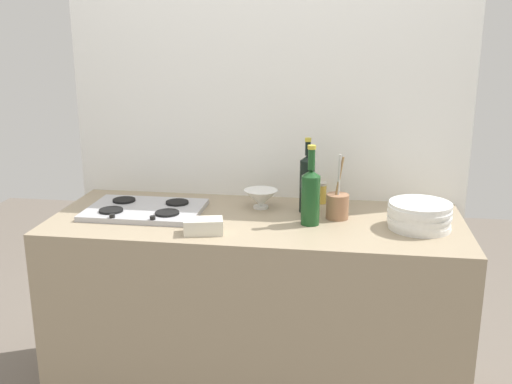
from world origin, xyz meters
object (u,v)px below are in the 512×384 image
Objects in this scene: stovetop_hob at (145,210)px; condiment_jar_front at (321,193)px; wine_bottle_mid_left at (311,195)px; plate_stack at (419,216)px; mixing_bowl at (262,198)px; butter_dish at (203,226)px; wine_bottle_leftmost at (307,182)px; utensil_crock at (337,205)px.

condiment_jar_front is at bearing 18.85° from stovetop_hob.
wine_bottle_mid_left reaches higher than condiment_jar_front.
stovetop_hob is 0.76m from wine_bottle_mid_left.
plate_stack reaches higher than condiment_jar_front.
wine_bottle_mid_left is (0.75, -0.05, 0.12)m from stovetop_hob.
mixing_bowl is (-0.69, 0.19, -0.01)m from plate_stack.
condiment_jar_front is (0.45, 0.50, 0.02)m from butter_dish.
condiment_jar_front is (0.06, 0.14, -0.09)m from wine_bottle_leftmost.
wine_bottle_mid_left is at bearing -178.96° from plate_stack.
butter_dish is at bearing -156.81° from wine_bottle_mid_left.
stovetop_hob is at bearing -177.24° from utensil_crock.
stovetop_hob is at bearing -164.30° from mixing_bowl.
butter_dish is 0.60m from utensil_crock.
utensil_crock reaches higher than butter_dish.
plate_stack is at bearing -36.58° from condiment_jar_front.
butter_dish is at bearing -152.65° from utensil_crock.
butter_dish is (-0.40, -0.36, -0.11)m from wine_bottle_leftmost.
wine_bottle_leftmost is at bearing 160.71° from plate_stack.
wine_bottle_mid_left is at bearing -139.67° from utensil_crock.
butter_dish is 0.68m from condiment_jar_front.
condiment_jar_front is (-0.42, 0.31, -0.01)m from plate_stack.
plate_stack is 0.89m from butter_dish.
condiment_jar_front is (0.78, 0.27, 0.04)m from stovetop_hob.
plate_stack is 0.52m from condiment_jar_front.
condiment_jar_front reaches higher than mixing_bowl.
stovetop_hob is 3.24× the size of butter_dish.
butter_dish reaches higher than stovetop_hob.
plate_stack is 1.68× the size of butter_dish.
wine_bottle_mid_left reaches higher than stovetop_hob.
wine_bottle_leftmost is 0.23m from mixing_bowl.
wine_bottle_mid_left reaches higher than plate_stack.
wine_bottle_mid_left is at bearing 23.19° from butter_dish.
wine_bottle_mid_left is 1.20× the size of utensil_crock.
wine_bottle_mid_left is at bearing -81.52° from wine_bottle_leftmost.
condiment_jar_front is at bearing 47.88° from butter_dish.
mixing_bowl is 0.99× the size of butter_dish.
plate_stack is 0.35m from utensil_crock.
wine_bottle_leftmost is 1.19× the size of utensil_crock.
butter_dish is (-0.19, -0.38, -0.02)m from mixing_bowl.
plate_stack is at bearing -2.20° from stovetop_hob.
wine_bottle_leftmost reaches higher than mixing_bowl.
stovetop_hob is 0.74m from wine_bottle_leftmost.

